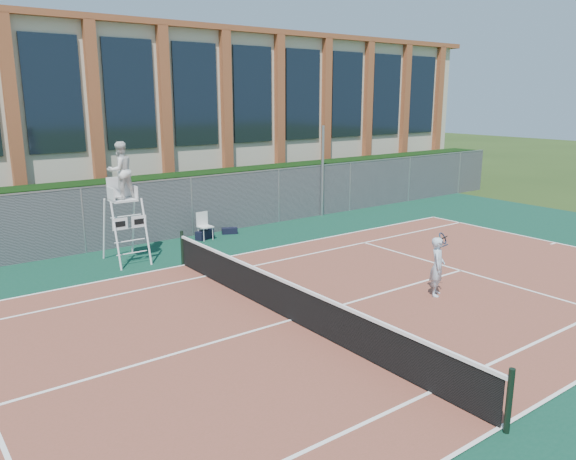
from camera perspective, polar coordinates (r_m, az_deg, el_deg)
ground at (r=13.32m, az=0.30°, el=-9.24°), size 120.00×120.00×0.00m
apron at (r=14.07m, az=-2.17°, el=-7.96°), size 36.00×20.00×0.01m
tennis_court at (r=13.32m, az=0.30°, el=-9.16°), size 23.77×10.97×0.02m
tennis_net at (r=13.13m, az=0.30°, el=-7.08°), size 0.10×11.30×1.10m
fence at (r=20.43m, az=-14.73°, el=1.60°), size 40.00×0.06×2.20m
hedge at (r=21.53m, az=-15.95°, el=2.11°), size 40.00×1.40×2.20m
building at (r=28.75m, az=-22.17°, el=10.49°), size 45.00×10.60×8.22m
steel_pole at (r=24.47m, az=3.52°, el=5.96°), size 0.12×0.12×3.92m
umpire_chair at (r=18.10m, az=-16.65°, el=5.49°), size 1.07×1.65×3.84m
plastic_chair at (r=20.73m, az=-8.56°, el=0.67°), size 0.50×0.50×1.01m
sports_bag_near at (r=20.91m, az=-8.47°, el=-0.45°), size 0.81×0.57×0.32m
sports_bag_far at (r=21.55m, az=-5.96°, el=-0.08°), size 0.64×0.46×0.23m
tennis_player at (r=15.16m, az=14.94°, el=-3.58°), size 0.95×0.74×1.59m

